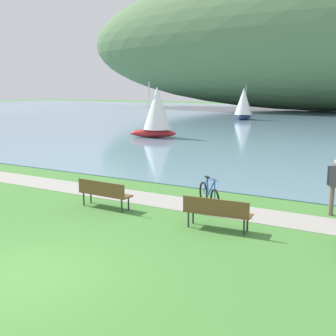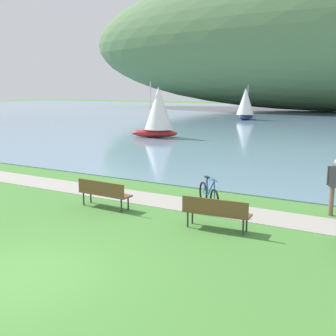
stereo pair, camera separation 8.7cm
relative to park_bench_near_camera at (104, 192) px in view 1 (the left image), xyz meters
The scene contains 8 objects.
ground_plane 5.00m from the park_bench_near_camera, 71.38° to the right, with size 200.00×200.00×0.00m, color #478438.
distant_hillside 63.37m from the park_bench_near_camera, 93.98° to the left, with size 89.16×28.00×24.04m, color #567A4C.
shoreline_path 2.33m from the park_bench_near_camera, 45.73° to the left, with size 60.00×1.50×0.01m, color #A39E93.
park_bench_near_camera is the anchor object (origin of this frame).
park_bench_further_along 3.88m from the park_bench_near_camera, ahead, with size 1.83×0.62×0.88m.
bicycle_beside_path 3.28m from the park_bench_near_camera, 30.54° to the left, with size 1.27×1.32×1.01m.
sailboat_nearest_to_shore 38.67m from the park_bench_near_camera, 103.38° to the left, with size 2.20×3.49×4.01m.
sailboat_far_off 19.06m from the park_bench_near_camera, 116.18° to the left, with size 3.62×2.69×4.11m.
Camera 1 is at (6.47, -5.42, 3.70)m, focal length 45.37 mm.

